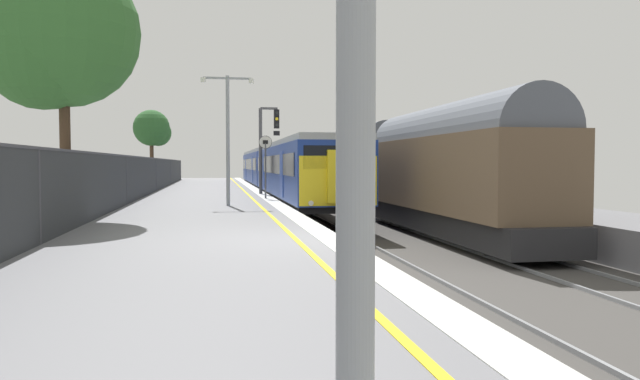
# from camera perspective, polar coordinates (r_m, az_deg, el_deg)

# --- Properties ---
(ground) EXTENTS (17.40, 110.00, 1.21)m
(ground) POSITION_cam_1_polar(r_m,az_deg,el_deg) (13.48, 10.44, -6.95)
(ground) COLOR slate
(commuter_train_at_platform) EXTENTS (2.83, 39.19, 3.81)m
(commuter_train_at_platform) POSITION_cam_1_polar(r_m,az_deg,el_deg) (39.25, -4.02, 2.05)
(commuter_train_at_platform) COLOR navy
(commuter_train_at_platform) RESTS_ON ground
(freight_train_adjacent_track) EXTENTS (2.60, 26.55, 4.62)m
(freight_train_adjacent_track) POSITION_cam_1_polar(r_m,az_deg,el_deg) (27.62, 7.08, 2.36)
(freight_train_adjacent_track) COLOR #232326
(freight_train_adjacent_track) RESTS_ON ground
(signal_gantry) EXTENTS (1.10, 0.24, 4.57)m
(signal_gantry) POSITION_cam_1_polar(r_m,az_deg,el_deg) (31.55, -5.21, 4.84)
(signal_gantry) COLOR #47474C
(signal_gantry) RESTS_ON ground
(speed_limit_sign) EXTENTS (0.59, 0.08, 2.88)m
(speed_limit_sign) POSITION_cam_1_polar(r_m,az_deg,el_deg) (27.25, -5.26, 3.01)
(speed_limit_sign) COLOR #59595B
(speed_limit_sign) RESTS_ON ground
(platform_lamp_mid) EXTENTS (2.00, 0.20, 4.94)m
(platform_lamp_mid) POSITION_cam_1_polar(r_m,az_deg,el_deg) (22.96, -8.85, 5.91)
(platform_lamp_mid) COLOR #93999E
(platform_lamp_mid) RESTS_ON ground
(platform_back_fence) EXTENTS (0.07, 99.00, 1.94)m
(platform_back_fence) POSITION_cam_1_polar(r_m,az_deg,el_deg) (12.92, -25.40, -0.33)
(platform_back_fence) COLOR #282B2D
(platform_back_fence) RESTS_ON ground
(background_tree_left) EXTENTS (2.99, 3.08, 5.94)m
(background_tree_left) POSITION_cam_1_polar(r_m,az_deg,el_deg) (50.05, -15.72, 5.60)
(background_tree_left) COLOR #473323
(background_tree_left) RESTS_ON ground
(background_tree_centre) EXTENTS (4.34, 4.28, 7.48)m
(background_tree_centre) POSITION_cam_1_polar(r_m,az_deg,el_deg) (18.76, -24.01, 13.24)
(background_tree_centre) COLOR #473323
(background_tree_centre) RESTS_ON ground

